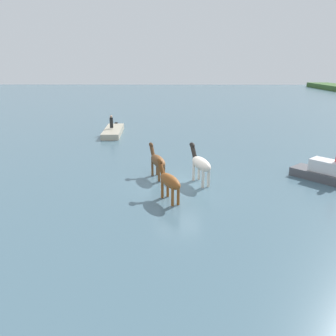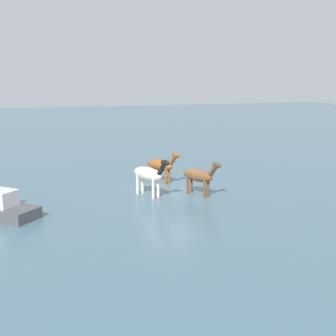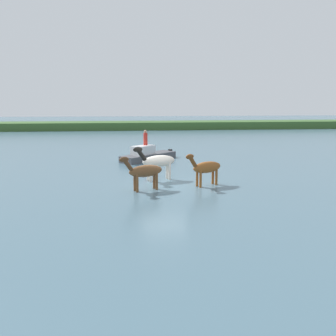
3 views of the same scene
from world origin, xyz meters
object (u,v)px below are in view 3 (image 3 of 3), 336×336
at_px(horse_chestnut_trailing, 157,161).
at_px(horse_mid_herd, 144,171).
at_px(horse_gray_outer, 206,168).
at_px(person_watcher_seated, 145,138).
at_px(boat_launch_far, 148,156).

height_order(horse_chestnut_trailing, horse_mid_herd, horse_chestnut_trailing).
bearing_deg(horse_gray_outer, person_watcher_seated, -100.43).
relative_size(horse_mid_herd, boat_launch_far, 0.51).
height_order(horse_chestnut_trailing, boat_launch_far, horse_chestnut_trailing).
distance_m(horse_mid_herd, horse_gray_outer, 3.51).
relative_size(horse_gray_outer, boat_launch_far, 0.49).
bearing_deg(horse_mid_herd, person_watcher_seated, -116.15).
xyz_separation_m(boat_launch_far, person_watcher_seated, (-0.15, 0.11, 1.43)).
distance_m(horse_gray_outer, boat_launch_far, 9.74).
bearing_deg(horse_chestnut_trailing, boat_launch_far, -109.06).
distance_m(horse_mid_herd, boat_launch_far, 10.12).
height_order(horse_mid_herd, horse_gray_outer, horse_mid_herd).
height_order(boat_launch_far, person_watcher_seated, person_watcher_seated).
height_order(horse_chestnut_trailing, person_watcher_seated, person_watcher_seated).
xyz_separation_m(horse_mid_herd, boat_launch_far, (0.74, 10.07, -0.72)).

